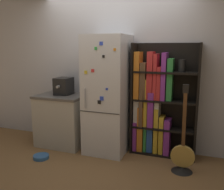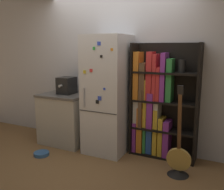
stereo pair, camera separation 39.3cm
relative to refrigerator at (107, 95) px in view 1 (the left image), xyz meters
The scene contains 8 objects.
ground_plane 0.93m from the refrigerator, 89.98° to the right, with size 16.00×16.00×0.00m, color olive.
wall_back 0.51m from the refrigerator, 89.99° to the left, with size 8.00×0.05×2.60m.
refrigerator is the anchor object (origin of this frame).
bookshelf 0.78m from the refrigerator, 14.13° to the left, with size 0.99×0.32×1.73m.
kitchen_counter 0.96m from the refrigerator, behind, with size 0.81×0.66×0.88m.
espresso_machine 0.82m from the refrigerator, behind, with size 0.25×0.35×0.29m.
guitar 1.46m from the refrigerator, 14.81° to the right, with size 0.32×0.29×1.22m.
pet_bowl 1.39m from the refrigerator, 142.36° to the right, with size 0.24×0.24×0.05m.
Camera 1 is at (1.41, -3.47, 1.66)m, focal length 40.00 mm.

